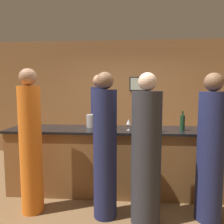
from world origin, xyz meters
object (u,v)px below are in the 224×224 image
object	(u,v)px
wine_bottle_0	(182,123)
guest_3	(105,150)
ice_bucket	(92,121)
bartender	(99,127)
wine_bottle_1	(155,125)
guest_1	(210,153)
guest_2	(31,145)
guest_0	(146,155)
wine_bottle_2	(109,122)

from	to	relation	value
wine_bottle_0	guest_3	bearing A→B (deg)	-150.43
ice_bucket	bartender	bearing A→B (deg)	87.99
bartender	wine_bottle_1	size ratio (longest dim) A/B	6.66
guest_1	wine_bottle_0	xyz separation A→B (m)	(-0.20, 0.59, 0.28)
bartender	ice_bucket	size ratio (longest dim) A/B	9.42
guest_2	guest_3	size ratio (longest dim) A/B	1.03
bartender	wine_bottle_0	distance (m)	1.64
bartender	wine_bottle_0	xyz separation A→B (m)	(1.36, -0.88, 0.23)
guest_0	guest_1	bearing A→B (deg)	8.40
guest_1	wine_bottle_1	world-z (taller)	guest_1
guest_1	ice_bucket	distance (m)	1.79
guest_0	wine_bottle_2	size ratio (longest dim) A/B	6.62
bartender	ice_bucket	xyz separation A→B (m)	(-0.02, -0.68, 0.22)
guest_0	guest_2	xyz separation A→B (m)	(-1.48, 0.13, 0.06)
guest_2	wine_bottle_2	world-z (taller)	guest_2
guest_3	ice_bucket	bearing A→B (deg)	110.13
guest_1	wine_bottle_1	distance (m)	0.80
wine_bottle_0	wine_bottle_1	bearing A→B (deg)	-159.43
guest_1	wine_bottle_2	size ratio (longest dim) A/B	6.63
wine_bottle_2	guest_3	bearing A→B (deg)	-89.69
bartender	guest_2	bearing A→B (deg)	64.33
guest_2	wine_bottle_1	xyz separation A→B (m)	(1.65, 0.42, 0.22)
bartender	wine_bottle_0	size ratio (longest dim) A/B	6.49
bartender	guest_0	world-z (taller)	bartender
guest_3	wine_bottle_0	distance (m)	1.28
bartender	wine_bottle_1	world-z (taller)	bartender
guest_0	guest_3	distance (m)	0.51
guest_2	wine_bottle_2	size ratio (longest dim) A/B	6.87
wine_bottle_1	wine_bottle_2	xyz separation A→B (m)	(-0.68, 0.23, -0.00)
bartender	guest_1	size ratio (longest dim) A/B	1.04
bartender	wine_bottle_1	distance (m)	1.42
guest_3	guest_0	bearing A→B (deg)	-10.04
wine_bottle_0	ice_bucket	distance (m)	1.40
guest_1	wine_bottle_1	size ratio (longest dim) A/B	6.39
guest_0	guest_2	size ratio (longest dim) A/B	0.96
guest_2	wine_bottle_1	distance (m)	1.72
guest_1	guest_2	size ratio (longest dim) A/B	0.96
guest_0	bartender	bearing A→B (deg)	116.11
wine_bottle_2	wine_bottle_0	bearing A→B (deg)	-4.20
guest_1	wine_bottle_0	size ratio (longest dim) A/B	6.23
guest_3	ice_bucket	xyz separation A→B (m)	(-0.30, 0.82, 0.25)
guest_2	ice_bucket	bearing A→B (deg)	48.90
wine_bottle_2	ice_bucket	size ratio (longest dim) A/B	1.36
guest_2	ice_bucket	distance (m)	1.05
guest_0	guest_3	bearing A→B (deg)	169.96
wine_bottle_0	wine_bottle_2	world-z (taller)	wine_bottle_0
guest_1	guest_2	bearing A→B (deg)	179.68
guest_0	guest_1	world-z (taller)	guest_1
bartender	guest_1	bearing A→B (deg)	136.74
wine_bottle_0	ice_bucket	world-z (taller)	wine_bottle_0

